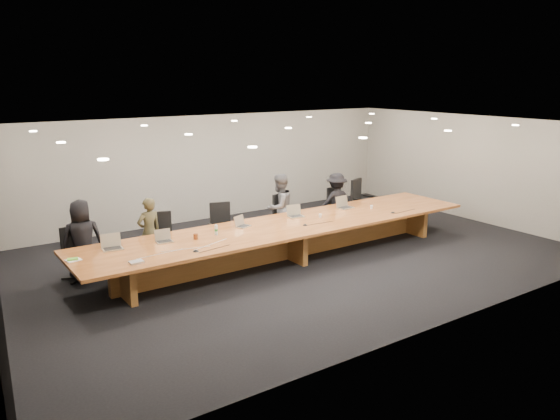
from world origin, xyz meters
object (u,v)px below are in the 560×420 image
Objects in this scene: conference_table at (288,235)px; paper_cup_far at (372,207)px; person_c at (279,207)px; person_b at (149,232)px; laptop_b at (164,236)px; chair_far_left at (78,253)px; paper_cup_near at (320,216)px; chair_mid_right at (287,217)px; laptop_e at (346,202)px; laptop_c at (243,221)px; mic_right at (393,212)px; av_box at (136,262)px; mic_center at (305,225)px; laptop_a at (112,242)px; person_a at (82,240)px; person_d at (336,202)px; amber_mug at (196,237)px; chair_far_right at (364,201)px; mic_left at (196,251)px; chair_mid_left at (222,227)px; chair_right at (339,208)px; water_bottle at (216,230)px; chair_left at (162,239)px; laptop_d at (296,211)px.

paper_cup_far is (2.45, 0.05, 0.27)m from conference_table.
conference_table is 5.65× the size of person_c.
laptop_b is at bearing 77.82° from person_b.
paper_cup_near is at bearing -25.66° from chair_far_left.
chair_far_left reaches higher than laptop_b.
laptop_e is (1.18, -0.75, 0.34)m from chair_mid_right.
laptop_c reaches higher than mic_right.
person_c is 4.48m from av_box.
mic_center is (2.90, -0.54, -0.11)m from laptop_b.
laptop_e is 1.13m from mic_right.
person_b is at bearing -11.33° from chair_far_left.
laptop_a is 1.19× the size of laptop_c.
person_c reaches higher than laptop_c.
person_a reaches higher than paper_cup_near.
person_a is 6.46m from paper_cup_far.
person_d is 4.78× the size of laptop_b.
paper_cup_far is at bearing -0.78° from amber_mug.
laptop_e is 1.62× the size of av_box.
conference_table is at bearing -2.96° from amber_mug.
person_c reaches higher than chair_far_right.
person_b is 1.92m from laptop_c.
laptop_a is 3.09× the size of mic_left.
chair_mid_left is (-0.91, 1.23, 0.03)m from conference_table.
chair_mid_right reaches higher than chair_right.
chair_mid_right is at bearing 28.54° from mic_left.
paper_cup_near is at bearing 159.08° from mic_right.
person_c reaches higher than water_bottle.
chair_mid_right is at bearing 152.20° from person_c.
laptop_c is at bearing -169.91° from chair_mid_right.
chair_left is at bearing 166.89° from paper_cup_far.
person_c is at bearing 152.54° from chair_mid_right.
mic_right is at bearing -8.07° from amber_mug.
person_c is 0.80m from laptop_d.
chair_mid_left is at bearing 50.16° from mic_left.
person_d is at bearing 38.23° from paper_cup_near.
laptop_b is 2.78× the size of mic_right.
chair_far_left is at bearing 131.84° from mic_left.
person_d is at bearing 171.15° from person_b.
chair_mid_left is at bearing 23.54° from laptop_a.
chair_left is 1.00× the size of chair_mid_left.
laptop_d is at bearing 179.97° from person_a.
paper_cup_near is 1.00× the size of paper_cup_far.
laptop_d is at bearing -125.45° from chair_mid_right.
mic_left is at bearing -168.95° from paper_cup_near.
paper_cup_far is 0.60m from mic_right.
chair_mid_left is 3.35m from chair_right.
chair_left is 1.52m from laptop_a.
chair_mid_left is 3.00m from laptop_e.
chair_right reaches higher than laptop_e.
paper_cup_far is at bearing 132.17° from person_c.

